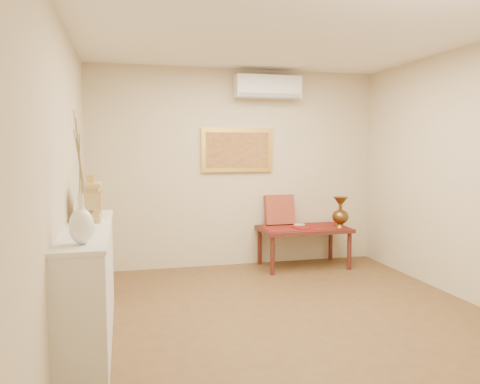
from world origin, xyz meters
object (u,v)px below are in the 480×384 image
object	(u,v)px
white_vase	(80,179)
wooden_chest	(92,203)
brass_urn_tall	(340,209)
display_ledge	(89,284)
low_table	(304,232)
mantel_clock	(92,201)

from	to	relation	value
white_vase	wooden_chest	world-z (taller)	white_vase
brass_urn_tall	white_vase	bearing A→B (deg)	-141.47
display_ledge	low_table	bearing A→B (deg)	35.10
white_vase	low_table	bearing A→B (deg)	44.84
mantel_clock	white_vase	bearing A→B (deg)	-90.09
white_vase	wooden_chest	xyz separation A→B (m)	(-0.01, 1.35, -0.32)
mantel_clock	low_table	distance (m)	3.16
white_vase	display_ledge	distance (m)	1.20
mantel_clock	display_ledge	bearing A→B (deg)	-94.28
display_ledge	wooden_chest	bearing A→B (deg)	89.20
display_ledge	mantel_clock	size ratio (longest dim) A/B	4.93
wooden_chest	low_table	distance (m)	3.03
mantel_clock	brass_urn_tall	bearing A→B (deg)	24.67
low_table	brass_urn_tall	bearing A→B (deg)	-18.72
brass_urn_tall	low_table	size ratio (longest dim) A/B	0.42
brass_urn_tall	low_table	xyz separation A→B (m)	(-0.46, 0.16, -0.32)
white_vase	mantel_clock	world-z (taller)	white_vase
mantel_clock	wooden_chest	distance (m)	0.30
low_table	mantel_clock	bearing A→B (deg)	-149.08
wooden_chest	low_table	xyz separation A→B (m)	(2.67, 1.29, -0.62)
display_ledge	mantel_clock	bearing A→B (deg)	85.72
white_vase	wooden_chest	bearing A→B (deg)	90.50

